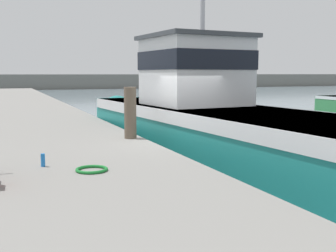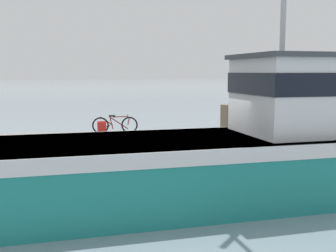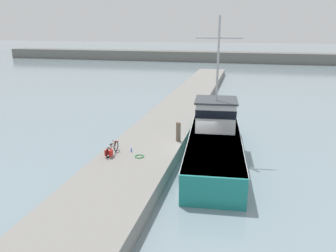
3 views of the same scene
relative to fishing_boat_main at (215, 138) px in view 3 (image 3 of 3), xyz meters
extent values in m
plane|color=gray|center=(-1.11, -0.78, -1.23)|extent=(320.00, 320.00, 0.00)
cube|color=gray|center=(-4.33, -0.78, -0.77)|extent=(4.51, 80.00, 0.91)
cube|color=teal|center=(0.06, -0.64, -0.41)|extent=(4.25, 12.39, 1.63)
cone|color=teal|center=(-0.58, 6.50, -0.41)|extent=(1.74, 2.32, 1.55)
cube|color=silver|center=(0.06, -0.64, 0.24)|extent=(4.29, 12.15, 0.33)
cube|color=silver|center=(-0.08, 0.87, 1.36)|extent=(2.76, 2.71, 1.91)
cube|color=black|center=(-0.08, 0.87, 1.70)|extent=(2.81, 2.76, 0.54)
cube|color=#3D4247|center=(-0.08, 0.87, 2.38)|extent=(2.98, 2.92, 0.12)
cylinder|color=#B2B2B7|center=(-0.04, 0.50, 5.06)|extent=(0.14, 0.14, 5.24)
cylinder|color=#B2B2B7|center=(-0.04, 0.50, 6.37)|extent=(2.86, 0.35, 0.10)
torus|color=black|center=(-5.78, -3.95, -0.01)|extent=(0.08, 0.62, 0.62)
torus|color=black|center=(-5.74, -2.87, -0.01)|extent=(0.08, 0.62, 0.62)
cylinder|color=maroon|center=(-5.78, -3.78, -0.08)|extent=(0.05, 0.37, 0.17)
cylinder|color=maroon|center=(-5.77, -3.55, 0.09)|extent=(0.04, 0.14, 0.47)
cylinder|color=maroon|center=(-5.77, -3.72, 0.16)|extent=(0.05, 0.48, 0.36)
cylinder|color=maroon|center=(-5.76, -3.27, 0.08)|extent=(0.06, 0.69, 0.48)
cylinder|color=maroon|center=(-5.75, -3.21, 0.31)|extent=(0.06, 0.56, 0.05)
cylinder|color=maroon|center=(-5.74, -2.90, 0.15)|extent=(0.04, 0.10, 0.32)
cylinder|color=maroon|center=(-5.74, -2.94, 0.35)|extent=(0.44, 0.06, 0.04)
cube|color=black|center=(-5.77, -3.52, 0.35)|extent=(0.11, 0.24, 0.05)
cube|color=red|center=(-5.92, -3.90, -0.04)|extent=(0.13, 0.32, 0.34)
cube|color=red|center=(-5.64, -3.91, -0.04)|extent=(0.13, 0.32, 0.34)
cylinder|color=brown|center=(-2.40, -0.19, 0.33)|extent=(0.31, 0.31, 1.30)
torus|color=#197A2D|center=(-4.06, -3.43, -0.29)|extent=(0.55, 0.55, 0.05)
cylinder|color=blue|center=(-4.79, -2.78, -0.20)|extent=(0.07, 0.07, 0.23)
camera|label=1|loc=(-5.45, -10.39, 1.32)|focal=45.00mm
camera|label=2|loc=(9.99, -4.20, 1.99)|focal=45.00mm
camera|label=3|loc=(1.75, -20.44, 7.04)|focal=35.00mm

